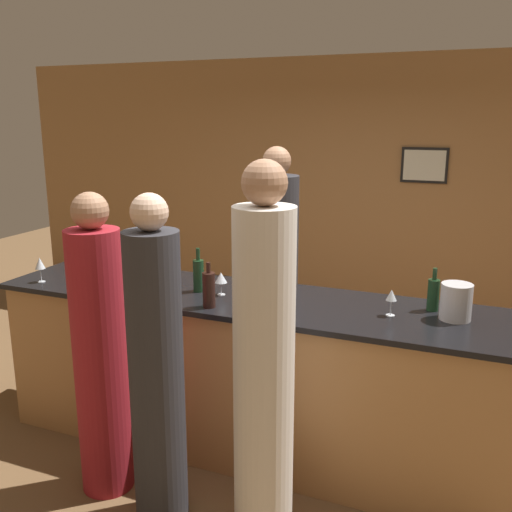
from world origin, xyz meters
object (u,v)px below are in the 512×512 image
object	(u,v)px
wine_bottle_1	(433,294)
wine_bottle_2	(209,289)
wine_bottle_0	(198,275)
ice_bucket	(456,302)
guest_1	(264,372)
guest_2	(100,356)
guest_0	(157,374)
bartender	(276,283)

from	to	relation	value
wine_bottle_1	wine_bottle_2	xyz separation A→B (m)	(-1.27, -0.46, 0.01)
wine_bottle_0	ice_bucket	world-z (taller)	wine_bottle_0
guest_1	guest_2	xyz separation A→B (m)	(-1.05, 0.05, -0.11)
wine_bottle_2	guest_0	bearing A→B (deg)	-94.40
guest_2	guest_0	bearing A→B (deg)	-13.16
ice_bucket	guest_1	bearing A→B (deg)	-135.47
guest_2	ice_bucket	size ratio (longest dim) A/B	8.57
bartender	guest_1	world-z (taller)	guest_1
guest_1	wine_bottle_2	xyz separation A→B (m)	(-0.55, 0.49, 0.23)
guest_0	guest_1	xyz separation A→B (m)	(0.60, 0.05, 0.09)
guest_0	ice_bucket	distance (m)	1.73
wine_bottle_0	wine_bottle_1	distance (m)	1.49
bartender	wine_bottle_2	distance (m)	1.11
bartender	wine_bottle_1	distance (m)	1.40
wine_bottle_1	ice_bucket	xyz separation A→B (m)	(0.14, -0.11, 0.00)
guest_2	wine_bottle_2	size ratio (longest dim) A/B	6.44
bartender	guest_0	xyz separation A→B (m)	(-0.08, -1.62, -0.07)
guest_0	bartender	bearing A→B (deg)	87.23
bartender	ice_bucket	world-z (taller)	bartender
bartender	wine_bottle_1	bearing A→B (deg)	153.32
guest_0	wine_bottle_1	xyz separation A→B (m)	(1.31, 1.01, 0.31)
bartender	wine_bottle_2	xyz separation A→B (m)	(-0.04, -1.08, 0.26)
wine_bottle_2	ice_bucket	bearing A→B (deg)	13.65
wine_bottle_0	wine_bottle_1	xyz separation A→B (m)	(1.48, 0.19, -0.01)
guest_0	wine_bottle_0	distance (m)	0.89
guest_0	ice_bucket	world-z (taller)	guest_0
wine_bottle_0	wine_bottle_1	bearing A→B (deg)	7.43
bartender	wine_bottle_1	size ratio (longest dim) A/B	7.61
guest_1	ice_bucket	bearing A→B (deg)	44.53
bartender	guest_1	bearing A→B (deg)	108.28
guest_2	wine_bottle_2	world-z (taller)	guest_2
wine_bottle_2	ice_bucket	world-z (taller)	wine_bottle_2
guest_2	wine_bottle_0	xyz separation A→B (m)	(0.28, 0.71, 0.34)
wine_bottle_0	wine_bottle_2	bearing A→B (deg)	-51.37
bartender	wine_bottle_0	distance (m)	0.89
wine_bottle_2	bartender	bearing A→B (deg)	88.06
guest_0	wine_bottle_2	xyz separation A→B (m)	(0.04, 0.55, 0.32)
guest_1	wine_bottle_0	distance (m)	1.10
wine_bottle_0	wine_bottle_1	size ratio (longest dim) A/B	1.12
bartender	guest_2	bearing A→B (deg)	70.85
bartender	wine_bottle_2	world-z (taller)	bartender
wine_bottle_0	ice_bucket	size ratio (longest dim) A/B	1.39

